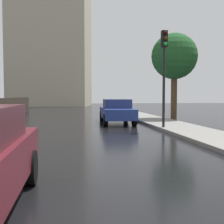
# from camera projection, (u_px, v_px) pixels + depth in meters

# --- Properties ---
(car_blue_mid_road) EXTENTS (1.90, 4.56, 1.40)m
(car_blue_mid_road) POSITION_uv_depth(u_px,v_px,m) (117.00, 111.00, 16.83)
(car_blue_mid_road) COLOR navy
(car_blue_mid_road) RESTS_ON ground
(traffic_light) EXTENTS (0.26, 0.39, 4.44)m
(traffic_light) POSITION_uv_depth(u_px,v_px,m) (164.00, 61.00, 13.40)
(traffic_light) COLOR black
(traffic_light) RESTS_ON sidewalk_strip
(street_tree_near) EXTENTS (2.97, 2.97, 5.64)m
(street_tree_near) POSITION_uv_depth(u_px,v_px,m) (174.00, 57.00, 18.85)
(street_tree_near) COLOR #4C3823
(street_tree_near) RESTS_ON ground
(distant_tower) EXTENTS (13.27, 11.11, 36.47)m
(distant_tower) POSITION_uv_depth(u_px,v_px,m) (51.00, 8.00, 45.85)
(distant_tower) COLOR #B2A88E
(distant_tower) RESTS_ON ground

